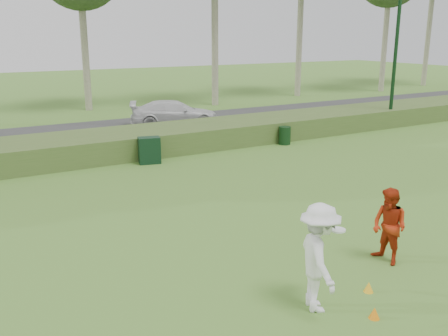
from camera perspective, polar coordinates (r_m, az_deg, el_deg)
ground at (r=10.47m, az=11.26°, el=-11.93°), size 120.00×120.00×0.00m
reed_strip at (r=20.37m, az=-11.34°, el=2.81°), size 80.00×3.00×0.90m
park_road at (r=25.16m, az=-15.01°, el=3.94°), size 80.00×6.00×0.06m
lamp_post at (r=27.08m, az=19.37°, el=16.24°), size 0.70×0.70×8.18m
player_white at (r=8.89m, az=10.79°, el=-10.03°), size 1.14×1.44×1.95m
player_red at (r=11.04m, az=18.36°, el=-6.35°), size 0.62×0.79×1.63m
cone_orange at (r=9.22m, az=16.81°, el=-15.58°), size 0.19×0.19×0.21m
cone_yellow at (r=10.01m, az=16.20°, el=-12.92°), size 0.19×0.19×0.20m
utility_cabinet at (r=18.76m, az=-8.52°, el=2.01°), size 0.89×0.67×0.99m
trash_bin at (r=21.93m, az=6.95°, el=3.71°), size 0.54×0.54×0.78m
car_right at (r=25.92m, az=-5.66°, el=6.24°), size 4.86×3.35×1.31m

